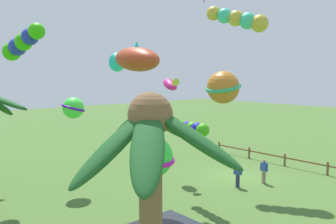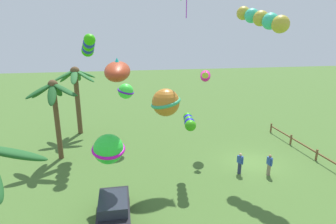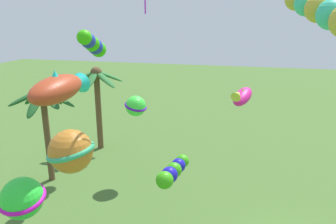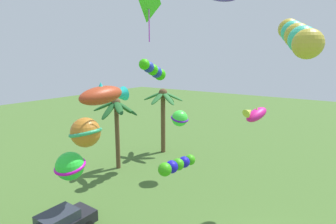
{
  "view_description": "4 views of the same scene",
  "coord_description": "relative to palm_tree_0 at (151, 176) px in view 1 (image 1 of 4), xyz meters",
  "views": [
    {
      "loc": [
        -14.73,
        19.22,
        7.04
      ],
      "look_at": [
        -0.58,
        6.94,
        5.1
      ],
      "focal_mm": 37.19,
      "sensor_mm": 36.0,
      "label": 1
    },
    {
      "loc": [
        -18.0,
        10.2,
        9.77
      ],
      "look_at": [
        -1.11,
        7.03,
        4.87
      ],
      "focal_mm": 28.99,
      "sensor_mm": 36.0,
      "label": 2
    },
    {
      "loc": [
        -13.45,
        2.82,
        10.56
      ],
      "look_at": [
        0.99,
        6.33,
        6.16
      ],
      "focal_mm": 34.3,
      "sensor_mm": 36.0,
      "label": 3
    },
    {
      "loc": [
        -12.88,
        -2.01,
        9.9
      ],
      "look_at": [
        -1.02,
        6.24,
        7.02
      ],
      "focal_mm": 28.86,
      "sensor_mm": 36.0,
      "label": 4
    }
  ],
  "objects": [
    {
      "name": "ground_plane",
      "position": [
        9.04,
        -14.75,
        -4.91
      ],
      "size": [
        120.0,
        120.0,
        0.0
      ],
      "primitive_type": "plane",
      "color": "#476B2D"
    },
    {
      "name": "palm_tree_0",
      "position": [
        0.0,
        0.0,
        0.0
      ],
      "size": [
        3.88,
        3.97,
        6.71
      ],
      "color": "brown",
      "rests_on": "ground"
    },
    {
      "name": "rail_fence",
      "position": [
        8.49,
        -19.99,
        -4.31
      ],
      "size": [
        13.59,
        0.12,
        0.95
      ],
      "color": "brown",
      "rests_on": "ground"
    },
    {
      "name": "spectator_0",
      "position": [
        7.04,
        -14.95,
        -4.1
      ],
      "size": [
        0.55,
        0.27,
        1.59
      ],
      "color": "gray",
      "rests_on": "ground"
    },
    {
      "name": "spectator_1",
      "position": [
        7.65,
        -12.98,
        -4.1
      ],
      "size": [
        0.5,
        0.38,
        1.59
      ],
      "color": "#2D3351",
      "rests_on": "ground"
    },
    {
      "name": "kite_tube_0",
      "position": [
        14.72,
        -2.34,
        3.96
      ],
      "size": [
        3.73,
        1.45,
        1.93
      ],
      "color": "#33C70D"
    },
    {
      "name": "kite_tube_2",
      "position": [
        9.03,
        -14.55,
        5.89
      ],
      "size": [
        3.88,
        2.36,
        1.92
      ],
      "color": "gold"
    },
    {
      "name": "kite_fish_3",
      "position": [
        12.81,
        -11.84,
        1.58
      ],
      "size": [
        2.15,
        1.41,
        1.19
      ],
      "color": "#E9208E"
    },
    {
      "name": "kite_ball_4",
      "position": [
        4.87,
        -3.89,
        -1.05
      ],
      "size": [
        2.03,
        2.03,
        1.63
      ],
      "color": "#2CDE39"
    },
    {
      "name": "kite_tube_5",
      "position": [
        7.89,
        -9.17,
        -0.77
      ],
      "size": [
        2.71,
        1.02,
        0.74
      ],
      "color": "#39B315"
    },
    {
      "name": "kite_ball_6",
      "position": [
        14.47,
        -5.21,
        0.14
      ],
      "size": [
        1.9,
        1.89,
        1.33
      ],
      "color": "#3FEE3F"
    },
    {
      "name": "kite_ball_8",
      "position": [
        3.81,
        -6.84,
        1.65
      ],
      "size": [
        1.6,
        1.6,
        1.37
      ],
      "color": "#BF7122"
    },
    {
      "name": "kite_fish_9",
      "position": [
        7.01,
        -4.59,
        2.86
      ],
      "size": [
        3.38,
        1.7,
        1.41
      ],
      "color": "#B23D1E"
    }
  ]
}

